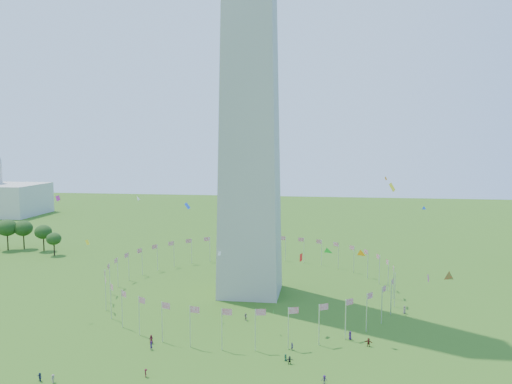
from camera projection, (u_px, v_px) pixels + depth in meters
ground at (211, 372)px, 94.17m from camera, size 600.00×600.00×0.00m
flag_ring at (250, 277)px, 142.96m from camera, size 80.24×80.24×9.00m
crowd at (275, 362)px, 96.72m from camera, size 84.94×69.76×2.02m
kites_aloft at (292, 246)px, 116.28m from camera, size 112.09×70.00×32.25m
tree_line_west at (1, 237)px, 198.19m from camera, size 54.58×15.19×12.18m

